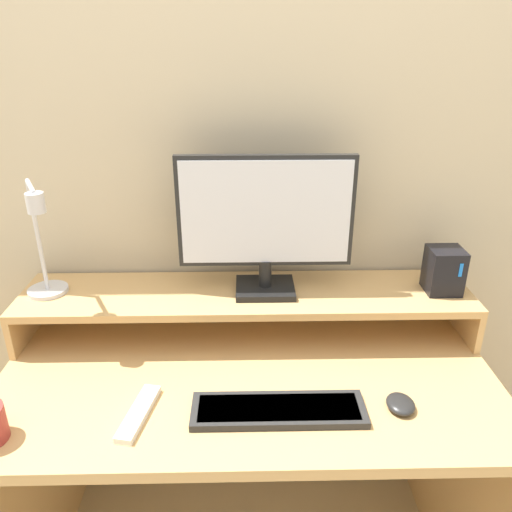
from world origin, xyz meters
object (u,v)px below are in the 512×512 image
mouse (402,404)px  remote_control (140,413)px  monitor (267,220)px  keyboard (280,410)px  desk_lamp (43,252)px  router_dock (445,270)px

mouse → remote_control: (-0.62, -0.01, -0.01)m
monitor → keyboard: monitor is taller
desk_lamp → remote_control: 0.52m
monitor → mouse: (0.31, -0.35, -0.34)m
monitor → remote_control: (-0.31, -0.36, -0.35)m
keyboard → mouse: (0.29, 0.01, 0.00)m
keyboard → remote_control: 0.33m
mouse → keyboard: bearing=-177.9°
remote_control → keyboard: bearing=0.3°
keyboard → remote_control: bearing=-179.7°
mouse → remote_control: size_ratio=0.42×
desk_lamp → router_dock: (1.12, 0.02, -0.08)m
monitor → keyboard: (0.02, -0.36, -0.34)m
monitor → desk_lamp: size_ratio=1.44×
monitor → desk_lamp: 0.61m
desk_lamp → mouse: 1.01m
monitor → router_dock: (0.51, -0.01, -0.15)m
desk_lamp → remote_control: size_ratio=1.75×
keyboard → monitor: bearing=92.9°
mouse → remote_control: mouse is taller
router_dock → mouse: router_dock is taller
keyboard → desk_lamp: bearing=152.4°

